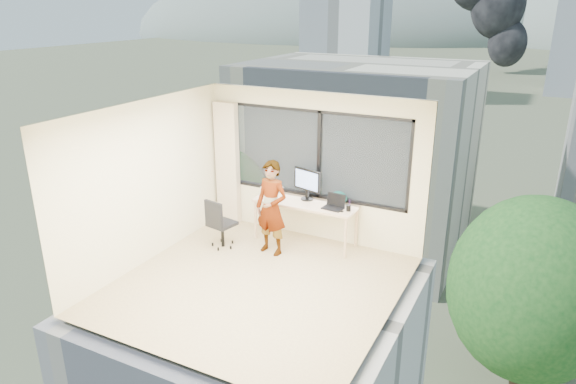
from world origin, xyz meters
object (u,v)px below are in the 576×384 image
Objects in this scene: desk at (305,222)px; handbag at (339,197)px; chair at (222,222)px; game_console at (272,189)px; person at (271,208)px; monitor at (307,184)px; laptop at (333,203)px.

handbag is (0.54, 0.20, 0.49)m from desk.
game_console is at bearing 79.86° from chair.
person is 4.85× the size of game_console.
chair is at bearing -160.05° from person.
person is 2.88× the size of monitor.
game_console is 1.14× the size of handbag.
person is 1.02m from laptop.
desk is 0.67m from monitor.
chair is at bearing -100.30° from game_console.
monitor reaches higher than game_console.
desk is 0.92m from game_console.
handbag is at bearing 41.28° from chair.
chair is 2.72× the size of game_console.
desk is 0.75m from handbag.
desk is 0.72m from laptop.
monitor is (0.29, 0.75, 0.23)m from person.
game_console reaches higher than desk.
monitor is at bearing 166.68° from handbag.
laptop is (0.57, -0.20, -0.17)m from monitor.
laptop reaches higher than desk.
game_console is (-0.75, 0.10, -0.24)m from monitor.
game_console is at bearing 158.80° from handbag.
handbag reaches higher than desk.
person is at bearing -142.02° from laptop.
person reaches higher than chair.
desk is at bearing 45.11° from chair.
laptop is (1.73, 0.74, 0.41)m from chair.
handbag is (0.87, 0.81, 0.06)m from person.
game_console is (-0.79, 0.24, 0.42)m from desk.
person is (-0.33, -0.61, 0.43)m from desk.
desk is at bearing -5.91° from game_console.
game_console is at bearing 163.15° from desk.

